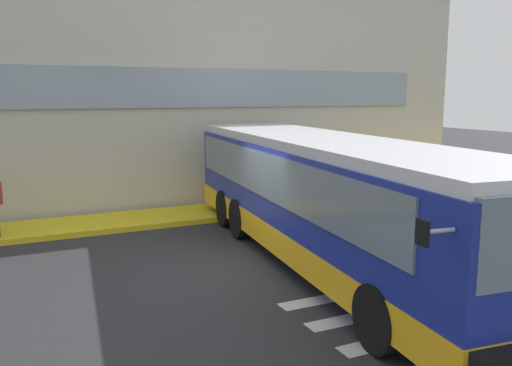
# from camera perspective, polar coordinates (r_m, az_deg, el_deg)

# --- Properties ---
(ground_plane) EXTENTS (80.00, 90.00, 0.02)m
(ground_plane) POSITION_cam_1_polar(r_m,az_deg,el_deg) (11.50, -2.08, -8.88)
(ground_plane) COLOR #2B2B2D
(ground_plane) RESTS_ON ground
(bay_paint_stripes) EXTENTS (4.40, 3.96, 0.01)m
(bay_paint_stripes) POSITION_cam_1_polar(r_m,az_deg,el_deg) (9.32, 20.71, -13.92)
(bay_paint_stripes) COLOR silver
(bay_paint_stripes) RESTS_ON ground
(terminal_building) EXTENTS (24.92, 13.80, 7.65)m
(terminal_building) POSITION_cam_1_polar(r_m,az_deg,el_deg) (21.98, -16.22, 9.64)
(terminal_building) COLOR beige
(terminal_building) RESTS_ON ground
(boarding_curb) EXTENTS (27.12, 2.00, 0.15)m
(boarding_curb) POSITION_cam_1_polar(r_m,az_deg,el_deg) (15.84, -9.02, -3.54)
(boarding_curb) COLOR yellow
(boarding_curb) RESTS_ON ground
(bus_main_foreground) EXTENTS (4.22, 11.88, 2.70)m
(bus_main_foreground) POSITION_cam_1_polar(r_m,az_deg,el_deg) (11.48, 7.73, -2.05)
(bus_main_foreground) COLOR navy
(bus_main_foreground) RESTS_ON ground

